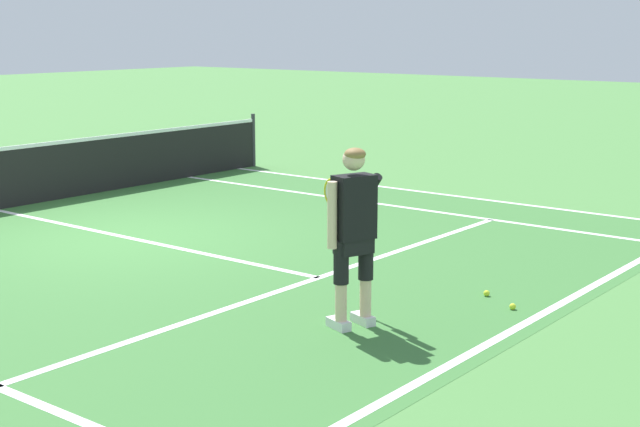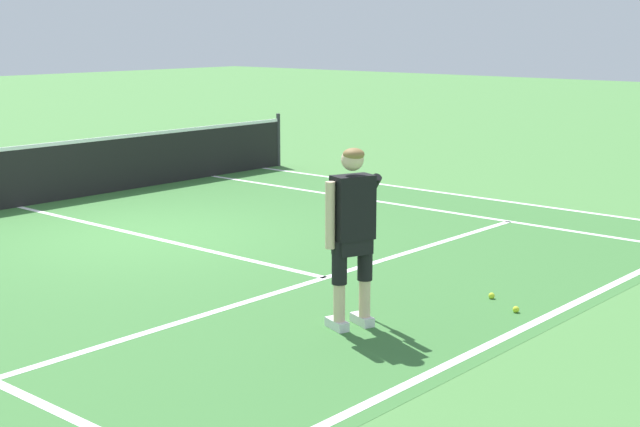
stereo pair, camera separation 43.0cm
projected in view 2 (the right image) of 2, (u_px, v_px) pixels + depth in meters
The scene contains 11 objects.
ground_plane at pixel (139, 235), 12.63m from camera, with size 80.00×80.00×0.00m, color #477F3D.
court_inner_surface at pixel (211, 251), 11.69m from camera, with size 10.98×9.38×0.00m, color #387033.
line_baseline at pixel (530, 325), 8.80m from camera, with size 10.98×0.10×0.01m, color white.
line_service at pixel (325, 278), 10.46m from camera, with size 8.23×0.10×0.01m, color white.
line_centre_service at pixel (147, 236), 12.52m from camera, with size 0.10×6.40×0.01m, color white.
line_singles_right at pixel (403, 205), 14.73m from camera, with size 0.10×8.98×0.01m, color white.
line_doubles_right at pixel (451, 194), 15.74m from camera, with size 0.10×8.98×0.01m, color white.
tennis_net at pixel (17, 176), 14.49m from camera, with size 11.96×0.08×1.07m.
tennis_player at pixel (352, 225), 8.56m from camera, with size 0.92×1.01×1.71m.
tennis_ball_near_feet at pixel (516, 309), 9.18m from camera, with size 0.07×0.07×0.07m, color #CCE02D.
tennis_ball_by_baseline at pixel (492, 296), 9.65m from camera, with size 0.07×0.07×0.07m, color #CCE02D.
Camera 2 is at (-7.65, -9.97, 2.79)m, focal length 51.86 mm.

